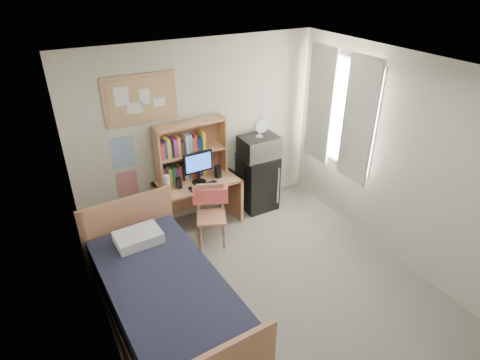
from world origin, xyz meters
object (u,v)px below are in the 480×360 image
bed (167,302)px  desk_fan (259,128)px  desk_chair (211,217)px  speaker_left (179,183)px  speaker_right (218,172)px  microwave (259,147)px  desk (199,203)px  monitor (198,168)px  mini_fridge (257,181)px  bulletin_board (141,99)px

bed → desk_fan: bearing=34.0°
desk_chair → speaker_left: size_ratio=5.43×
speaker_right → microwave: (0.71, 0.06, 0.21)m
desk → desk_fan: bearing=-1.3°
speaker_left → speaker_right: bearing=-0.0°
monitor → mini_fridge: bearing=3.2°
desk → speaker_right: 0.55m
monitor → desk_fan: (1.01, 0.07, 0.38)m
bulletin_board → speaker_left: bearing=-52.0°
desk_chair → bed: (-1.01, -1.06, -0.12)m
bulletin_board → desk_fan: size_ratio=3.47×
desk_fan → desk_chair: bearing=-154.0°
bulletin_board → desk: bulletin_board is taller
desk → speaker_left: (-0.30, -0.07, 0.44)m
desk → monitor: monitor is taller
desk → desk_chair: (-0.03, -0.50, 0.06)m
mini_fridge → bed: (-2.04, -1.59, -0.14)m
bed → speaker_left: (0.73, 1.49, 0.51)m
desk_chair → monitor: bearing=109.0°
bulletin_board → bed: size_ratio=0.43×
mini_fridge → bed: mini_fridge is taller
monitor → bed: bearing=-126.8°
monitor → desk_fan: desk_fan is taller
desk → bed: size_ratio=0.53×
speaker_left → microwave: (1.31, 0.09, 0.23)m
mini_fridge → speaker_right: (-0.71, -0.08, 0.39)m
monitor → microwave: bearing=2.1°
speaker_left → bed: bearing=-118.4°
bed → monitor: (1.03, 1.50, 0.65)m
desk_chair → speaker_right: size_ratio=4.52×
bulletin_board → speaker_left: (0.29, -0.37, -1.11)m
bed → desk: bearing=52.8°
desk_chair → bed: bearing=-110.9°
speaker_left → mini_fridge: bearing=2.5°
bulletin_board → bed: (-0.45, -1.85, -1.62)m
speaker_left → speaker_right: (0.60, 0.02, 0.02)m
desk_chair → mini_fridge: bearing=49.7°
bulletin_board → microwave: bearing=-10.0°
microwave → desk_fan: bearing=0.0°
microwave → speaker_right: bearing=-175.2°
desk_chair → desk: bearing=109.7°
desk → mini_fridge: (1.01, 0.03, 0.07)m
desk → desk_chair: 0.50m
mini_fridge → desk_fan: desk_fan is taller
desk_chair → speaker_right: 0.69m
desk → speaker_right: size_ratio=6.27×
desk → bed: (-1.03, -1.56, -0.06)m
bed → monitor: monitor is taller
mini_fridge → speaker_left: (-1.31, -0.11, 0.37)m
mini_fridge → microwave: size_ratio=1.60×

